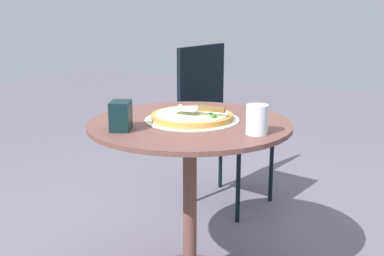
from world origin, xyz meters
TOP-DOWN VIEW (x-y plane):
  - patio_table at (0.00, 0.00)m, footprint 0.81×0.81m
  - pizza_on_tray at (-0.03, -0.01)m, footprint 0.38×0.38m
  - pizza_server at (-0.02, 0.03)m, footprint 0.09×0.21m
  - drinking_cup at (0.04, 0.30)m, footprint 0.08×0.08m
  - napkin_dispenser at (0.24, -0.15)m, footprint 0.12×0.11m
  - patio_chair_far at (-0.84, -0.30)m, footprint 0.48×0.48m

SIDE VIEW (x-z plane):
  - patio_chair_far at x=-0.84m, z-range 0.07..1.00m
  - patio_table at x=0.00m, z-range 0.19..0.90m
  - pizza_on_tray at x=-0.03m, z-range 0.69..0.74m
  - pizza_server at x=-0.02m, z-range 0.75..0.76m
  - drinking_cup at x=0.04m, z-range 0.70..0.81m
  - napkin_dispenser at x=0.24m, z-range 0.70..0.81m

